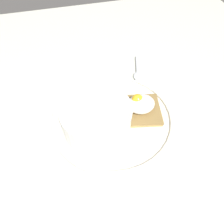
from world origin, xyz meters
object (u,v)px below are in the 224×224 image
toast_slice (140,110)px  spoon (137,71)px  banana_slice_front (109,95)px  banana_slice_left (96,90)px  oatmeal_bowl (96,118)px  poached_egg (140,103)px

toast_slice → spoon: (-4.55, -14.63, -1.21)cm
banana_slice_front → banana_slice_left: bearing=-46.8°
oatmeal_bowl → banana_slice_left: 11.47cm
poached_egg → toast_slice: bearing=135.8°
banana_slice_front → toast_slice: bearing=133.0°
toast_slice → banana_slice_left: size_ratio=2.44×
toast_slice → spoon: 15.37cm
oatmeal_bowl → banana_slice_front: bearing=-121.2°
banana_slice_front → banana_slice_left: (2.71, -2.88, -0.23)cm
toast_slice → spoon: bearing=-107.3°
toast_slice → banana_slice_front: (5.79, -6.21, 0.24)cm
oatmeal_bowl → poached_egg: size_ratio=1.92×
banana_slice_front → oatmeal_bowl: bearing=58.8°
poached_egg → banana_slice_front: size_ratio=1.69×
toast_slice → poached_egg: bearing=-44.2°
banana_slice_left → poached_egg: bearing=133.0°
banana_slice_front → spoon: bearing=-140.9°
poached_egg → banana_slice_left: 12.47cm
oatmeal_bowl → banana_slice_left: size_ratio=3.31×
toast_slice → poached_egg: poached_egg is taller
spoon → oatmeal_bowl: bearing=47.2°
poached_egg → spoon: poached_egg is taller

